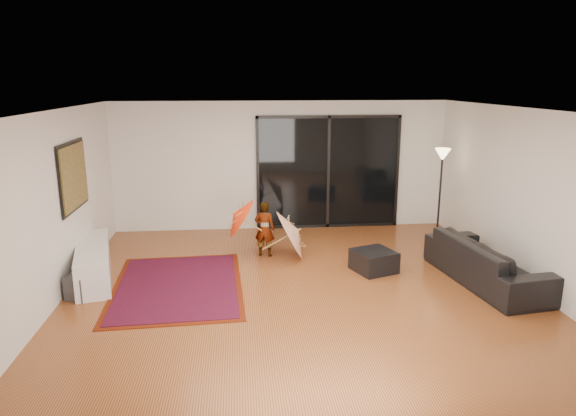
{
  "coord_description": "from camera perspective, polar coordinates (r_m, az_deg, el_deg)",
  "views": [
    {
      "loc": [
        -0.89,
        -7.17,
        3.1
      ],
      "look_at": [
        -0.12,
        0.83,
        1.1
      ],
      "focal_mm": 32.0,
      "sensor_mm": 36.0,
      "label": 1
    }
  ],
  "objects": [
    {
      "name": "floor",
      "position": [
        7.86,
        1.45,
        -9.25
      ],
      "size": [
        7.0,
        7.0,
        0.0
      ],
      "primitive_type": "plane",
      "color": "#A3572C",
      "rests_on": "ground"
    },
    {
      "name": "ceiling",
      "position": [
        7.23,
        1.58,
        10.81
      ],
      "size": [
        7.0,
        7.0,
        0.0
      ],
      "primitive_type": "plane",
      "rotation": [
        3.14,
        0.0,
        0.0
      ],
      "color": "white",
      "rests_on": "wall_back"
    },
    {
      "name": "wall_back",
      "position": [
        10.85,
        -0.76,
        4.7
      ],
      "size": [
        7.0,
        0.0,
        7.0
      ],
      "primitive_type": "plane",
      "rotation": [
        1.57,
        0.0,
        0.0
      ],
      "color": "silver",
      "rests_on": "floor"
    },
    {
      "name": "wall_front",
      "position": [
        4.16,
        7.53,
        -11.03
      ],
      "size": [
        7.0,
        0.0,
        7.0
      ],
      "primitive_type": "plane",
      "rotation": [
        -1.57,
        0.0,
        0.0
      ],
      "color": "silver",
      "rests_on": "floor"
    },
    {
      "name": "wall_left",
      "position": [
        7.82,
        -24.85,
        -0.26
      ],
      "size": [
        0.0,
        7.0,
        7.0
      ],
      "primitive_type": "plane",
      "rotation": [
        1.57,
        0.0,
        1.57
      ],
      "color": "silver",
      "rests_on": "floor"
    },
    {
      "name": "wall_right",
      "position": [
        8.59,
        25.38,
        0.86
      ],
      "size": [
        0.0,
        7.0,
        7.0
      ],
      "primitive_type": "plane",
      "rotation": [
        1.57,
        0.0,
        -1.57
      ],
      "color": "silver",
      "rests_on": "floor"
    },
    {
      "name": "sliding_door",
      "position": [
        10.97,
        4.49,
        3.97
      ],
      "size": [
        3.06,
        0.07,
        2.4
      ],
      "color": "black",
      "rests_on": "wall_back"
    },
    {
      "name": "painting",
      "position": [
        8.68,
        -22.72,
        3.28
      ],
      "size": [
        0.04,
        1.28,
        1.08
      ],
      "color": "black",
      "rests_on": "wall_left"
    },
    {
      "name": "media_console",
      "position": [
        8.83,
        -20.81,
        -5.64
      ],
      "size": [
        0.94,
        2.02,
        0.55
      ],
      "primitive_type": "cube",
      "rotation": [
        0.0,
        0.0,
        0.24
      ],
      "color": "white",
      "rests_on": "floor"
    },
    {
      "name": "speaker",
      "position": [
        8.14,
        -22.19,
        -8.13
      ],
      "size": [
        0.41,
        0.41,
        0.36
      ],
      "primitive_type": "cube",
      "rotation": [
        0.0,
        0.0,
        -0.39
      ],
      "color": "#424244",
      "rests_on": "floor"
    },
    {
      "name": "persian_rug",
      "position": [
        8.22,
        -12.15,
        -8.44
      ],
      "size": [
        2.08,
        2.81,
        0.02
      ],
      "rotation": [
        0.0,
        0.0,
        0.05
      ],
      "color": "#5A1907",
      "rests_on": "floor"
    },
    {
      "name": "sofa",
      "position": [
        8.67,
        21.23,
        -5.55
      ],
      "size": [
        1.22,
        2.45,
        0.69
      ],
      "primitive_type": "imported",
      "rotation": [
        0.0,
        0.0,
        1.7
      ],
      "color": "black",
      "rests_on": "floor"
    },
    {
      "name": "ottoman",
      "position": [
        8.72,
        9.51,
        -5.81
      ],
      "size": [
        0.79,
        0.79,
        0.35
      ],
      "primitive_type": "cube",
      "rotation": [
        0.0,
        0.0,
        0.36
      ],
      "color": "black",
      "rests_on": "floor"
    },
    {
      "name": "floor_lamp",
      "position": [
        10.6,
        16.71,
        4.31
      ],
      "size": [
        0.31,
        0.31,
        1.81
      ],
      "color": "black",
      "rests_on": "floor"
    },
    {
      "name": "child",
      "position": [
        9.24,
        -2.62,
        -2.34
      ],
      "size": [
        0.42,
        0.33,
        1.01
      ],
      "primitive_type": "imported",
      "rotation": [
        0.0,
        0.0,
        2.86
      ],
      "color": "#999999",
      "rests_on": "floor"
    },
    {
      "name": "parasol_orange",
      "position": [
        9.12,
        -6.07,
        -1.13
      ],
      "size": [
        0.56,
        0.75,
        0.84
      ],
      "rotation": [
        0.0,
        -0.98,
        0.0
      ],
      "color": "#FF350D",
      "rests_on": "child"
    },
    {
      "name": "parasol_white",
      "position": [
        9.15,
        1.19,
        -2.5
      ],
      "size": [
        0.62,
        0.96,
        0.98
      ],
      "rotation": [
        0.0,
        1.08,
        0.0
      ],
      "color": "white",
      "rests_on": "floor"
    }
  ]
}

